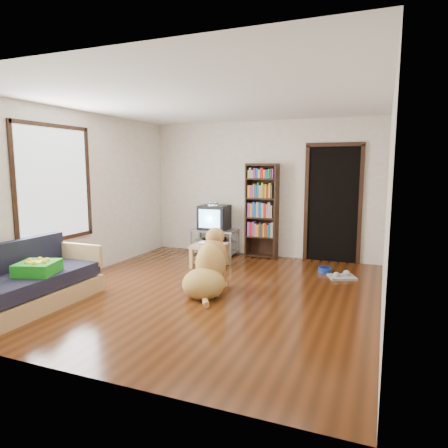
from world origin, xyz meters
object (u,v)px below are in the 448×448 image
at_px(dog, 208,269).
at_px(green_cushion, 38,268).
at_px(bookshelf, 262,206).
at_px(dog_bowl, 325,270).
at_px(coffee_table, 209,251).
at_px(sofa, 29,286).
at_px(laptop, 209,244).
at_px(crt_tv, 215,217).
at_px(tv_stand, 214,241).
at_px(grey_rag, 342,277).

bearing_deg(dog, green_cushion, -143.92).
bearing_deg(bookshelf, dog_bowl, -28.01).
bearing_deg(coffee_table, bookshelf, 59.47).
distance_m(bookshelf, dog, 2.50).
relative_size(sofa, dog, 1.62).
bearing_deg(green_cushion, bookshelf, 45.75).
distance_m(green_cushion, laptop, 2.85).
height_order(laptop, dog, dog).
relative_size(green_cushion, crt_tv, 0.77).
relative_size(tv_stand, bookshelf, 0.50).
bearing_deg(dog_bowl, tv_stand, 165.06).
relative_size(dog_bowl, grey_rag, 0.55).
relative_size(dog_bowl, coffee_table, 0.40).
relative_size(green_cushion, dog_bowl, 2.04).
xyz_separation_m(sofa, dog, (1.88, 1.31, 0.07)).
bearing_deg(tv_stand, laptop, -72.17).
xyz_separation_m(grey_rag, crt_tv, (-2.56, 0.87, 0.73)).
distance_m(green_cushion, tv_stand, 3.71).
distance_m(green_cushion, bookshelf, 4.14).
relative_size(tv_stand, dog, 0.81).
height_order(laptop, grey_rag, laptop).
bearing_deg(bookshelf, coffee_table, -120.53).
relative_size(bookshelf, dog, 1.62).
xyz_separation_m(dog_bowl, bookshelf, (-1.31, 0.70, 0.96)).
xyz_separation_m(laptop, dog_bowl, (1.94, 0.40, -0.37)).
relative_size(dog_bowl, bookshelf, 0.12).
bearing_deg(coffee_table, laptop, -90.00).
distance_m(laptop, grey_rag, 2.28).
relative_size(crt_tv, sofa, 0.32).
height_order(green_cushion, sofa, sofa).
relative_size(dog_bowl, crt_tv, 0.38).
xyz_separation_m(coffee_table, dog, (0.59, -1.35, 0.06)).
xyz_separation_m(tv_stand, sofa, (-0.97, -3.63, -0.01)).
bearing_deg(dog_bowl, grey_rag, -39.81).
distance_m(laptop, coffee_table, 0.14).
bearing_deg(green_cushion, dog, 17.81).
distance_m(crt_tv, sofa, 3.81).
relative_size(grey_rag, dog, 0.36).
bearing_deg(green_cushion, tv_stand, 58.45).
height_order(laptop, bookshelf, bookshelf).
relative_size(grey_rag, coffee_table, 0.73).
relative_size(laptop, grey_rag, 0.85).
relative_size(grey_rag, crt_tv, 0.69).
bearing_deg(tv_stand, crt_tv, 90.00).
distance_m(green_cushion, coffee_table, 2.89).
bearing_deg(dog, crt_tv, 111.21).
xyz_separation_m(laptop, grey_rag, (2.24, 0.15, -0.40)).
bearing_deg(crt_tv, sofa, -104.93).
height_order(dog_bowl, coffee_table, coffee_table).
relative_size(tv_stand, sofa, 0.50).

